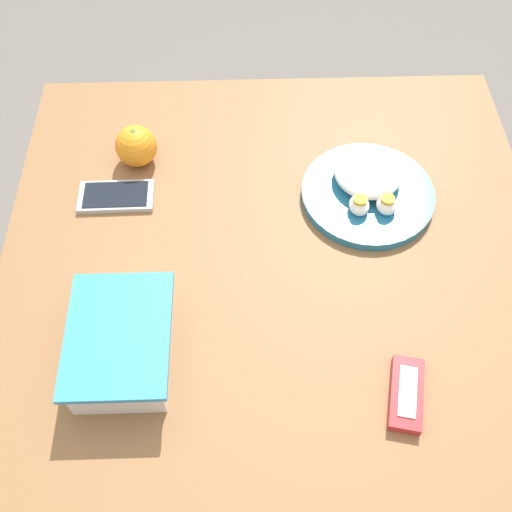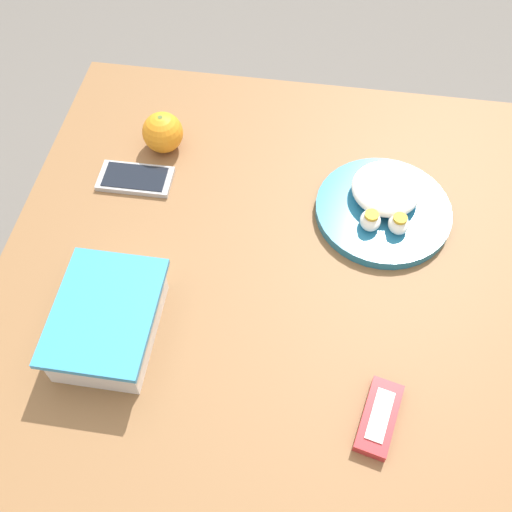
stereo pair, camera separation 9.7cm
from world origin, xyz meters
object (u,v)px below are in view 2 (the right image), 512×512
at_px(candy_bar, 379,418).
at_px(cell_phone, 135,179).
at_px(food_container, 109,322).
at_px(rice_plate, 384,204).
at_px(orange_fruit, 163,132).

bearing_deg(candy_bar, cell_phone, 49.76).
bearing_deg(candy_bar, food_container, 79.12).
bearing_deg(rice_plate, candy_bar, -179.17).
relative_size(rice_plate, candy_bar, 2.01).
height_order(food_container, rice_plate, food_container).
distance_m(rice_plate, cell_phone, 0.45).
height_order(orange_fruit, candy_bar, orange_fruit).
bearing_deg(rice_plate, orange_fruit, 77.08).
bearing_deg(food_container, candy_bar, -100.88).
bearing_deg(cell_phone, candy_bar, -130.24).
bearing_deg(rice_plate, food_container, 126.83).
distance_m(food_container, rice_plate, 0.51).
height_order(food_container, cell_phone, food_container).
relative_size(rice_plate, cell_phone, 1.76).
relative_size(orange_fruit, cell_phone, 0.57).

